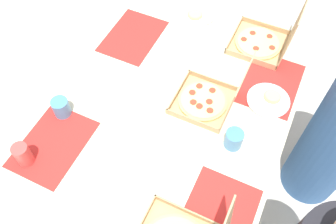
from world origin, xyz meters
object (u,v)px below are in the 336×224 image
Objects in this scene: cup_red at (234,139)px; cup_dark at (61,107)px; cup_spare at (23,155)px; pizza_box_corner_right at (266,40)px; plate_far_right at (196,14)px; pizza_box_edge_far at (210,99)px; plate_near_left at (169,165)px; plate_middle at (269,100)px.

cup_red is 0.99× the size of cup_dark.
cup_spare is at bearing 0.11° from cup_dark.
pizza_box_corner_right is 1.46× the size of plate_far_right.
pizza_box_edge_far is at bearing 119.11° from cup_dark.
pizza_box_edge_far is 3.38× the size of cup_red.
pizza_box_edge_far is 0.95× the size of pizza_box_corner_right.
plate_near_left is at bearing -5.80° from pizza_box_edge_far.
plate_near_left is at bearing -29.43° from plate_middle.
pizza_box_corner_right is at bearing 146.36° from cup_spare.
cup_spare is at bearing -33.64° from pizza_box_corner_right.
pizza_box_edge_far is at bearing -132.02° from cup_red.
plate_far_right is (-0.07, -0.41, -0.04)m from pizza_box_corner_right.
cup_spare is 1.24× the size of cup_red.
cup_red is (-0.44, 0.75, -0.01)m from cup_spare.
cup_dark reaches higher than plate_middle.
pizza_box_corner_right is at bearing 165.49° from pizza_box_edge_far.
cup_spare is 0.27m from cup_dark.
cup_spare is 0.87m from cup_red.
cup_spare is at bearing -48.65° from plate_middle.
plate_near_left is (0.36, -0.04, -0.04)m from pizza_box_edge_far.
plate_far_right is at bearing -164.22° from plate_near_left.
pizza_box_edge_far is at bearing 135.36° from cup_spare.
cup_spare reaches higher than cup_dark.
cup_dark is at bearing -76.95° from cup_red.
pizza_box_edge_far reaches higher than plate_middle.
plate_middle is at bearing 119.31° from pizza_box_edge_far.
cup_red is at bearing 103.05° from cup_dark.
plate_near_left is at bearing 113.05° from cup_spare.
cup_spare is (1.06, -0.71, 0.01)m from pizza_box_corner_right.
pizza_box_corner_right is at bearing -175.72° from cup_red.
plate_middle is 2.27× the size of cup_dark.
pizza_box_edge_far reaches higher than plate_near_left.
pizza_box_edge_far is 3.36× the size of cup_dark.
plate_near_left is 2.74× the size of cup_red.
pizza_box_edge_far is 2.73× the size of cup_spare.
plate_middle is 1.10m from cup_spare.
pizza_box_edge_far is 0.62m from plate_far_right.
cup_dark is (0.46, -0.83, 0.03)m from plate_middle.
cup_red is 0.77m from cup_dark.
cup_spare is (0.23, -0.55, 0.05)m from plate_near_left.
cup_red reaches higher than plate_far_right.
pizza_box_edge_far is at bearing 174.20° from plate_near_left.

